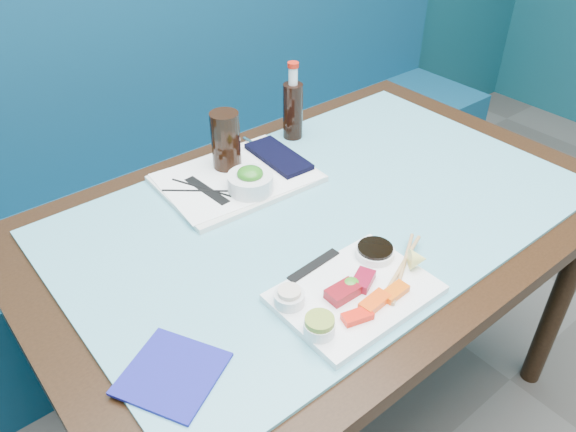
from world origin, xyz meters
TOP-DOWN VIEW (x-y plane):
  - booth_bench at (0.00, 2.29)m, footprint 3.00×0.56m
  - dining_table at (0.00, 1.45)m, footprint 1.40×0.90m
  - glass_top at (0.00, 1.45)m, footprint 1.22×0.76m
  - sashimi_plate at (-0.15, 1.19)m, footprint 0.30×0.22m
  - salmon_left at (-0.20, 1.14)m, footprint 0.06×0.04m
  - salmon_mid at (-0.15, 1.14)m, footprint 0.07×0.04m
  - salmon_right at (-0.10, 1.14)m, footprint 0.06×0.03m
  - tuna_left at (-0.18, 1.20)m, footprint 0.06×0.04m
  - tuna_right at (-0.13, 1.20)m, footprint 0.07×0.06m
  - seaweed_garnish at (-0.16, 1.20)m, footprint 0.05×0.04m
  - ramekin_wasabi at (-0.28, 1.16)m, footprint 0.07×0.07m
  - wasabi_fill at (-0.28, 1.16)m, footprint 0.07×0.07m
  - ramekin_ginger at (-0.27, 1.25)m, footprint 0.06×0.06m
  - ginger_fill at (-0.27, 1.25)m, footprint 0.05×0.05m
  - soy_dish at (-0.05, 1.24)m, footprint 0.09×0.09m
  - soy_fill at (-0.05, 1.24)m, footprint 0.08×0.08m
  - lemon_wedge at (-0.01, 1.16)m, footprint 0.05×0.06m
  - chopstick_sleeve at (-0.17, 1.30)m, footprint 0.13×0.03m
  - wooden_chopstick_a at (-0.04, 1.18)m, footprint 0.22×0.10m
  - wooden_chopstick_b at (-0.03, 1.18)m, footprint 0.19×0.12m
  - serving_tray at (-0.09, 1.68)m, footprint 0.38×0.29m
  - paper_placemat at (-0.09, 1.68)m, footprint 0.39×0.30m
  - seaweed_bowl at (-0.10, 1.61)m, footprint 0.14×0.14m
  - seaweed_salad at (-0.10, 1.61)m, footprint 0.08×0.08m
  - cola_glass at (-0.08, 1.74)m, footprint 0.09×0.09m
  - navy_pouch at (0.04, 1.68)m, footprint 0.10×0.20m
  - fork at (0.03, 1.79)m, footprint 0.01×0.08m
  - black_chopstick_a at (-0.19, 1.67)m, footprint 0.16×0.14m
  - black_chopstick_b at (-0.19, 1.67)m, footprint 0.09×0.19m
  - tray_sleeve at (-0.19, 1.67)m, footprint 0.04×0.15m
  - cola_bottle_body at (0.17, 1.77)m, footprint 0.07×0.07m
  - cola_bottle_neck at (0.17, 1.77)m, footprint 0.03×0.03m
  - cola_bottle_cap at (0.17, 1.77)m, footprint 0.03×0.03m
  - blue_napkin at (-0.52, 1.25)m, footprint 0.21×0.21m

SIDE VIEW (x-z plane):
  - booth_bench at x=0.00m, z-range -0.21..0.96m
  - dining_table at x=0.00m, z-range 0.29..1.04m
  - glass_top at x=0.00m, z-range 0.75..0.76m
  - blue_napkin at x=-0.52m, z-range 0.76..0.76m
  - serving_tray at x=-0.09m, z-range 0.76..0.77m
  - sashimi_plate at x=-0.15m, z-range 0.76..0.77m
  - paper_placemat at x=-0.09m, z-range 0.77..0.77m
  - tray_sleeve at x=-0.19m, z-range 0.77..0.78m
  - black_chopstick_b at x=-0.19m, z-range 0.77..0.78m
  - black_chopstick_a at x=-0.19m, z-range 0.77..0.78m
  - chopstick_sleeve at x=-0.17m, z-range 0.77..0.78m
  - fork at x=0.03m, z-range 0.77..0.78m
  - wooden_chopstick_b at x=-0.03m, z-range 0.77..0.78m
  - wooden_chopstick_a at x=-0.04m, z-range 0.77..0.78m
  - navy_pouch at x=0.04m, z-range 0.77..0.79m
  - salmon_left at x=-0.20m, z-range 0.77..0.79m
  - salmon_right at x=-0.10m, z-range 0.77..0.79m
  - salmon_mid at x=-0.15m, z-range 0.77..0.79m
  - soy_dish at x=-0.05m, z-range 0.77..0.79m
  - tuna_right at x=-0.13m, z-range 0.77..0.79m
  - tuna_left at x=-0.18m, z-range 0.77..0.79m
  - seaweed_garnish at x=-0.16m, z-range 0.77..0.80m
  - ramekin_wasabi at x=-0.28m, z-range 0.77..0.80m
  - ramekin_ginger at x=-0.27m, z-range 0.77..0.80m
  - soy_fill at x=-0.05m, z-range 0.79..0.80m
  - seaweed_bowl at x=-0.10m, z-range 0.77..0.82m
  - lemon_wedge at x=-0.01m, z-range 0.77..0.82m
  - ginger_fill at x=-0.27m, z-range 0.80..0.81m
  - wasabi_fill at x=-0.28m, z-range 0.80..0.81m
  - seaweed_salad at x=-0.10m, z-range 0.80..0.84m
  - cola_bottle_body at x=0.17m, z-range 0.76..0.92m
  - cola_glass at x=-0.08m, z-range 0.77..0.92m
  - cola_bottle_neck at x=0.17m, z-range 0.92..0.97m
  - cola_bottle_cap at x=0.17m, z-range 0.97..0.98m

